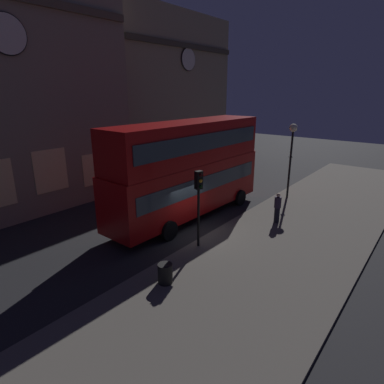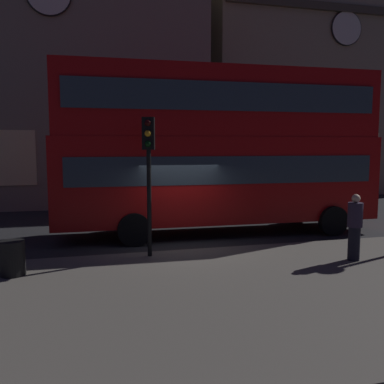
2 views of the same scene
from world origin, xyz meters
name	(u,v)px [view 1 (image 1 of 2)]	position (x,y,z in m)	size (l,w,h in m)	color
ground_plane	(194,233)	(0.00, 0.00, 0.00)	(80.00, 80.00, 0.00)	#232326
sidewalk_slab	(269,257)	(0.00, -4.34, 0.06)	(44.00, 7.20, 0.12)	#5B564F
building_plain_facade	(156,93)	(11.96, 14.19, 7.08)	(14.56, 7.91, 14.16)	tan
double_decker_bus	(189,166)	(1.66, 1.70, 3.16)	(11.29, 3.04, 5.67)	#9E0C0C
traffic_light_near_kerb	(199,193)	(-1.21, -1.20, 2.80)	(0.38, 0.39, 3.72)	black
street_lamp	(292,142)	(8.64, -1.61, 3.99)	(0.54, 0.54, 5.09)	black
pedestrian	(277,207)	(3.89, -2.93, 1.01)	(0.38, 0.38, 1.74)	black
litter_bin	(165,273)	(-4.53, -2.07, 0.52)	(0.58, 0.58, 0.80)	black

